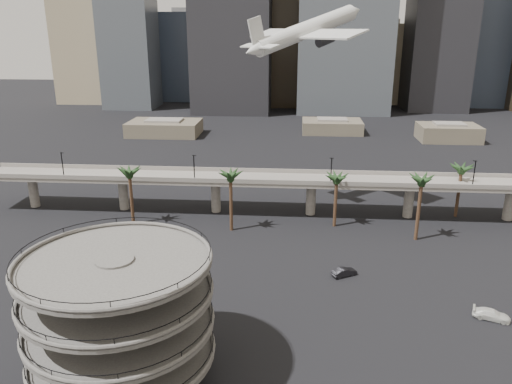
# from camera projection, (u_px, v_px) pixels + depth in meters

# --- Properties ---
(ground) EXTENTS (700.00, 700.00, 0.00)m
(ground) POSITION_uv_depth(u_px,v_px,m) (235.00, 363.00, 64.12)
(ground) COLOR black
(ground) RESTS_ON ground
(parking_ramp) EXTENTS (22.20, 22.20, 17.35)m
(parking_ramp) POSITION_uv_depth(u_px,v_px,m) (119.00, 309.00, 58.21)
(parking_ramp) COLOR #4F4C4A
(parking_ramp) RESTS_ON ground
(overpass) EXTENTS (130.00, 9.30, 14.70)m
(overpass) POSITION_uv_depth(u_px,v_px,m) (263.00, 182.00, 113.85)
(overpass) COLOR slate
(overpass) RESTS_ON ground
(palm_trees) EXTENTS (76.40, 18.40, 14.00)m
(palm_trees) POSITION_uv_depth(u_px,v_px,m) (316.00, 177.00, 104.34)
(palm_trees) COLOR #4D3121
(palm_trees) RESTS_ON ground
(low_buildings) EXTENTS (135.00, 27.50, 6.80)m
(low_buildings) POSITION_uv_depth(u_px,v_px,m) (295.00, 129.00, 197.35)
(low_buildings) COLOR brown
(low_buildings) RESTS_ON ground
(skyline) EXTENTS (269.00, 86.00, 124.95)m
(skyline) POSITION_uv_depth(u_px,v_px,m) (314.00, 17.00, 254.01)
(skyline) COLOR gray
(skyline) RESTS_ON ground
(airborne_jet) EXTENTS (29.40, 28.37, 12.93)m
(airborne_jet) POSITION_uv_depth(u_px,v_px,m) (307.00, 31.00, 113.66)
(airborne_jet) COLOR silver
(airborne_jet) RESTS_ON ground
(car_a) EXTENTS (5.11, 3.00, 1.63)m
(car_a) POSITION_uv_depth(u_px,v_px,m) (178.00, 294.00, 79.22)
(car_a) COLOR #B7501A
(car_a) RESTS_ON ground
(car_b) EXTENTS (4.71, 3.59, 1.49)m
(car_b) POSITION_uv_depth(u_px,v_px,m) (344.00, 272.00, 86.38)
(car_b) COLOR black
(car_b) RESTS_ON ground
(car_c) EXTENTS (5.63, 3.75, 1.52)m
(car_c) POSITION_uv_depth(u_px,v_px,m) (491.00, 314.00, 73.60)
(car_c) COLOR white
(car_c) RESTS_ON ground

